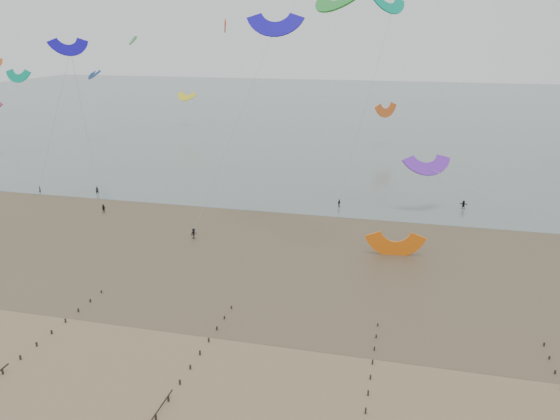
% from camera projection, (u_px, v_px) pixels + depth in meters
% --- Properties ---
extents(ground, '(500.00, 500.00, 0.00)m').
position_uv_depth(ground, '(159.00, 358.00, 57.60)').
color(ground, brown).
rests_on(ground, ground).
extents(sea_and_shore, '(500.00, 665.00, 0.03)m').
position_uv_depth(sea_and_shore, '(228.00, 239.00, 90.28)').
color(sea_and_shore, '#475654').
rests_on(sea_and_shore, ground).
extents(kitesurfer_lead, '(0.66, 0.60, 1.50)m').
position_uv_depth(kitesurfer_lead, '(40.00, 190.00, 115.81)').
color(kitesurfer_lead, black).
rests_on(kitesurfer_lead, ground).
extents(kitesurfers, '(119.85, 28.26, 1.80)m').
position_uv_depth(kitesurfers, '(400.00, 221.00, 96.31)').
color(kitesurfers, black).
rests_on(kitesurfers, ground).
extents(grounded_kite, '(8.21, 6.74, 4.18)m').
position_uv_depth(grounded_kite, '(394.00, 255.00, 83.99)').
color(grounded_kite, orange).
rests_on(grounded_kite, ground).
extents(kites_airborne, '(232.35, 117.07, 37.57)m').
position_uv_depth(kites_airborne, '(301.00, 77.00, 134.46)').
color(kites_airborne, '#039975').
rests_on(kites_airborne, ground).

